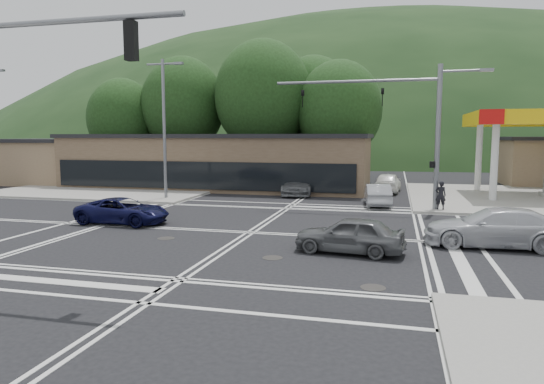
% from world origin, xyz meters
% --- Properties ---
extents(ground, '(120.00, 120.00, 0.00)m').
position_xyz_m(ground, '(0.00, 0.00, 0.00)').
color(ground, black).
rests_on(ground, ground).
extents(sidewalk_ne, '(16.00, 16.00, 0.15)m').
position_xyz_m(sidewalk_ne, '(15.00, 15.00, 0.07)').
color(sidewalk_ne, gray).
rests_on(sidewalk_ne, ground).
extents(sidewalk_nw, '(16.00, 16.00, 0.15)m').
position_xyz_m(sidewalk_nw, '(-15.00, 15.00, 0.07)').
color(sidewalk_nw, gray).
rests_on(sidewalk_nw, ground).
extents(commercial_row, '(24.00, 8.00, 4.00)m').
position_xyz_m(commercial_row, '(-8.00, 17.00, 2.00)').
color(commercial_row, brown).
rests_on(commercial_row, ground).
extents(commercial_nw, '(8.00, 7.00, 3.60)m').
position_xyz_m(commercial_nw, '(-24.00, 17.00, 1.80)').
color(commercial_nw, '#846B4F').
rests_on(commercial_nw, ground).
extents(hill_north, '(252.00, 126.00, 140.00)m').
position_xyz_m(hill_north, '(0.00, 90.00, 0.00)').
color(hill_north, '#1B3317').
rests_on(hill_north, ground).
extents(tree_n_a, '(8.00, 8.00, 11.75)m').
position_xyz_m(tree_n_a, '(-14.00, 24.00, 7.14)').
color(tree_n_a, '#382619').
rests_on(tree_n_a, ground).
extents(tree_n_b, '(9.00, 9.00, 12.98)m').
position_xyz_m(tree_n_b, '(-6.00, 24.00, 7.79)').
color(tree_n_b, '#382619').
rests_on(tree_n_b, ground).
extents(tree_n_c, '(7.60, 7.60, 10.87)m').
position_xyz_m(tree_n_c, '(1.00, 24.00, 6.49)').
color(tree_n_c, '#382619').
rests_on(tree_n_c, ground).
extents(tree_n_d, '(6.80, 6.80, 9.76)m').
position_xyz_m(tree_n_d, '(-20.00, 23.00, 5.84)').
color(tree_n_d, '#382619').
rests_on(tree_n_d, ground).
extents(tree_n_e, '(8.40, 8.40, 11.98)m').
position_xyz_m(tree_n_e, '(-2.00, 28.00, 7.14)').
color(tree_n_e, '#382619').
rests_on(tree_n_e, ground).
extents(streetlight_nw, '(2.50, 0.25, 9.00)m').
position_xyz_m(streetlight_nw, '(-8.44, 9.00, 5.05)').
color(streetlight_nw, slate).
rests_on(streetlight_nw, ground).
extents(signal_mast_ne, '(11.65, 0.30, 8.00)m').
position_xyz_m(signal_mast_ne, '(6.95, 8.20, 5.07)').
color(signal_mast_ne, slate).
rests_on(signal_mast_ne, ground).
extents(car_blue_west, '(4.46, 2.15, 1.23)m').
position_xyz_m(car_blue_west, '(-6.53, 0.59, 0.61)').
color(car_blue_west, '#0C0D35').
rests_on(car_blue_west, ground).
extents(car_grey_center, '(4.05, 2.04, 1.32)m').
position_xyz_m(car_grey_center, '(4.49, -2.61, 0.66)').
color(car_grey_center, '#595B5E').
rests_on(car_grey_center, ground).
extents(car_silver_east, '(5.12, 2.12, 1.48)m').
position_xyz_m(car_silver_east, '(9.69, -0.30, 0.74)').
color(car_silver_east, silver).
rests_on(car_silver_east, ground).
extents(car_queue_a, '(1.83, 4.13, 1.32)m').
position_xyz_m(car_queue_a, '(5.02, 9.74, 0.66)').
color(car_queue_a, '#A1A4A8').
rests_on(car_queue_a, ground).
extents(car_queue_b, '(2.05, 4.43, 1.47)m').
position_xyz_m(car_queue_b, '(5.50, 16.82, 0.73)').
color(car_queue_b, white).
rests_on(car_queue_b, ground).
extents(car_northbound, '(2.47, 5.16, 1.45)m').
position_xyz_m(car_northbound, '(-0.65, 13.96, 0.73)').
color(car_northbound, slate).
rests_on(car_northbound, ground).
extents(pedestrian, '(0.60, 0.42, 1.56)m').
position_xyz_m(pedestrian, '(8.46, 8.01, 0.93)').
color(pedestrian, black).
rests_on(pedestrian, sidewalk_ne).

